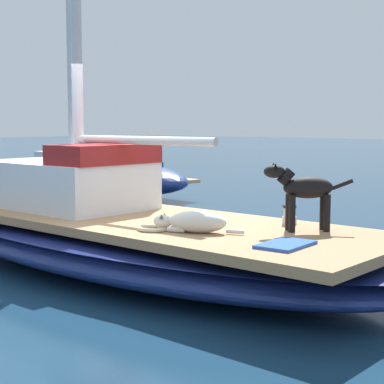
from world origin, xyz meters
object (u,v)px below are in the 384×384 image
sailboat_main (128,242)px  coiled_rope (153,228)px  dog_white (194,222)px  deck_winch (289,215)px  dog_black (304,190)px  deck_towel (286,245)px  moored_boat_starboard_side (88,172)px

sailboat_main → coiled_rope: bearing=-121.6°
dog_white → deck_winch: size_ratio=4.35×
sailboat_main → dog_black: dog_black is taller
deck_towel → moored_boat_starboard_side: size_ratio=0.07×
moored_boat_starboard_side → dog_white: bearing=-125.5°
dog_black → coiled_rope: 1.59m
dog_black → deck_winch: (0.30, 0.34, -0.32)m
dog_black → sailboat_main: bearing=99.1°
deck_winch → coiled_rope: (-1.25, 0.87, -0.08)m
deck_towel → moored_boat_starboard_side: bearing=57.6°
sailboat_main → dog_black: (0.35, -2.19, 0.75)m
dog_white → deck_winch: bearing=-23.6°
deck_winch → coiled_rope: size_ratio=0.65×
sailboat_main → coiled_rope: (-0.60, -0.97, 0.35)m
coiled_rope → dog_black: bearing=-51.9°
moored_boat_starboard_side → sailboat_main: bearing=-128.5°
dog_white → moored_boat_starboard_side: moored_boat_starboard_side is taller
dog_white → deck_winch: 1.18m
coiled_rope → moored_boat_starboard_side: 9.90m
coiled_rope → deck_towel: 1.50m
deck_winch → moored_boat_starboard_side: size_ratio=0.03×
sailboat_main → deck_towel: 2.54m
coiled_rope → deck_towel: (0.13, -1.50, -0.01)m
dog_white → dog_black: (0.78, -0.81, 0.32)m
sailboat_main → deck_winch: bearing=-70.6°
deck_winch → deck_towel: (-1.12, -0.62, -0.08)m
sailboat_main → moored_boat_starboard_side: size_ratio=0.98×
sailboat_main → deck_winch: size_ratio=34.86×
sailboat_main → deck_winch: (0.65, -1.85, 0.42)m
dog_white → coiled_rope: (-0.17, 0.40, -0.08)m
sailboat_main → coiled_rope: size_ratio=22.60×
dog_black → deck_winch: dog_black is taller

